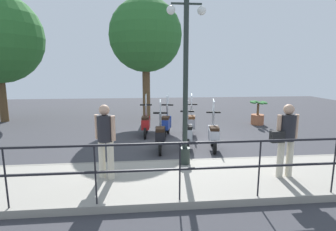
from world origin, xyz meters
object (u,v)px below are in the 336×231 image
at_px(lamp_post_near, 185,90).
at_px(potted_palm, 258,115).
at_px(pedestrian_with_bag, 286,135).
at_px(tree_distant, 146,36).
at_px(scooter_near_1, 187,133).
at_px(scooter_near_0, 214,135).
at_px(scooter_far_1, 166,123).
at_px(pedestrian_distant, 105,136).
at_px(scooter_near_2, 160,136).
at_px(scooter_far_0, 191,122).
at_px(scooter_far_2, 146,123).

distance_m(lamp_post_near, potted_palm, 6.61).
relative_size(pedestrian_with_bag, potted_palm, 1.50).
distance_m(tree_distant, scooter_near_1, 6.06).
distance_m(scooter_near_0, scooter_near_1, 0.81).
xyz_separation_m(lamp_post_near, scooter_far_1, (3.30, 0.16, -1.48)).
xyz_separation_m(pedestrian_with_bag, pedestrian_distant, (0.31, 3.81, 0.00)).
height_order(pedestrian_distant, tree_distant, tree_distant).
bearing_deg(pedestrian_with_bag, pedestrian_distant, 80.94).
height_order(scooter_near_2, scooter_far_0, same).
bearing_deg(scooter_far_1, lamp_post_near, -161.88).
relative_size(pedestrian_with_bag, scooter_far_0, 1.03).
xyz_separation_m(tree_distant, scooter_far_0, (-3.18, -1.61, -3.50)).
bearing_deg(lamp_post_near, scooter_far_0, -13.34).
xyz_separation_m(potted_palm, scooter_near_0, (-3.47, 2.97, 0.04)).
relative_size(scooter_near_1, scooter_far_2, 1.00).
bearing_deg(tree_distant, scooter_near_0, -158.96).
relative_size(scooter_near_1, scooter_far_0, 1.00).
distance_m(scooter_far_1, scooter_far_2, 0.75).
bearing_deg(scooter_far_0, scooter_far_2, 99.45).
distance_m(pedestrian_distant, scooter_near_0, 3.71).
relative_size(scooter_far_0, scooter_far_1, 1.00).
xyz_separation_m(tree_distant, scooter_near_0, (-5.07, -1.95, -3.50)).
height_order(pedestrian_with_bag, tree_distant, tree_distant).
bearing_deg(scooter_near_2, scooter_near_1, -69.70).
bearing_deg(scooter_far_2, potted_palm, -68.19).
distance_m(scooter_near_2, scooter_far_2, 1.93).
bearing_deg(pedestrian_with_bag, tree_distant, 16.00).
distance_m(pedestrian_with_bag, scooter_far_0, 4.58).
height_order(lamp_post_near, pedestrian_with_bag, lamp_post_near).
xyz_separation_m(scooter_near_2, scooter_far_0, (1.87, -1.30, 0.00)).
bearing_deg(tree_distant, scooter_near_1, -166.22).
xyz_separation_m(tree_distant, scooter_far_2, (-3.16, 0.09, -3.50)).
relative_size(pedestrian_with_bag, scooter_near_2, 1.03).
bearing_deg(potted_palm, scooter_far_2, 107.32).
height_order(tree_distant, scooter_near_0, tree_distant).
relative_size(pedestrian_distant, potted_palm, 1.50).
height_order(tree_distant, scooter_far_0, tree_distant).
bearing_deg(pedestrian_with_bag, lamp_post_near, 58.87).
xyz_separation_m(scooter_near_2, scooter_far_2, (1.89, 0.41, 0.00)).
bearing_deg(scooter_near_0, pedestrian_distant, 136.36).
height_order(scooter_near_1, scooter_far_2, same).
height_order(pedestrian_with_bag, pedestrian_distant, same).
xyz_separation_m(potted_palm, scooter_far_2, (-1.56, 5.01, 0.04)).
bearing_deg(scooter_near_2, scooter_far_0, -29.66).
bearing_deg(scooter_near_1, tree_distant, 21.40).
distance_m(potted_palm, scooter_far_1, 4.57).
distance_m(scooter_far_0, scooter_far_2, 1.71).
bearing_deg(pedestrian_with_bag, scooter_near_0, 14.78).
bearing_deg(potted_palm, scooter_far_1, 111.12).
distance_m(lamp_post_near, scooter_near_0, 2.38).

